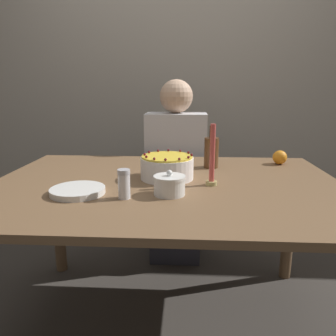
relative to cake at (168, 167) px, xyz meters
name	(u,v)px	position (x,y,z in m)	size (l,w,h in m)	color
ground_plane	(166,327)	(0.00, -0.07, -0.82)	(12.00, 12.00, 0.00)	#3D3833
wall_behind	(177,72)	(0.00, 1.33, 0.48)	(8.00, 0.05, 2.60)	#ADA393
dining_table	(166,202)	(0.00, -0.07, -0.15)	(1.58, 1.13, 0.76)	brown
cake	(168,167)	(0.00, 0.00, 0.00)	(0.25, 0.25, 0.12)	white
sugar_bowl	(169,185)	(0.02, -0.24, -0.01)	(0.13, 0.13, 0.10)	white
sugar_shaker	(124,184)	(-0.15, -0.29, 0.00)	(0.05, 0.05, 0.11)	white
plate_stack	(78,191)	(-0.35, -0.25, -0.04)	(0.22, 0.22, 0.02)	white
candle	(212,161)	(0.20, -0.10, 0.05)	(0.05, 0.05, 0.27)	tan
bottle	(211,152)	(0.22, 0.23, 0.03)	(0.08, 0.08, 0.22)	brown
orange_fruit_0	(280,157)	(0.60, 0.33, -0.02)	(0.08, 0.08, 0.08)	orange
person_man_blue_shirt	(176,182)	(0.01, 0.70, -0.28)	(0.40, 0.34, 1.23)	#2D2D38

